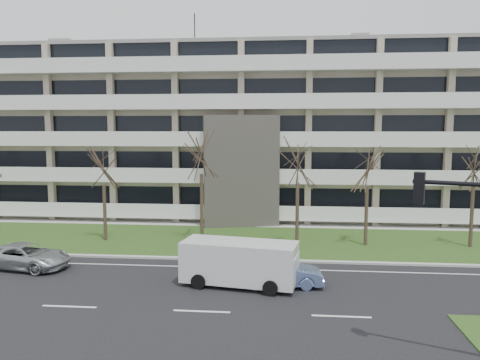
# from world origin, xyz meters

# --- Properties ---
(ground) EXTENTS (160.00, 160.00, 0.00)m
(ground) POSITION_xyz_m (0.00, 0.00, 0.00)
(ground) COLOR black
(ground) RESTS_ON ground
(grass_verge) EXTENTS (90.00, 10.00, 0.06)m
(grass_verge) POSITION_xyz_m (0.00, 13.00, 0.03)
(grass_verge) COLOR #274416
(grass_verge) RESTS_ON ground
(curb) EXTENTS (90.00, 0.35, 0.12)m
(curb) POSITION_xyz_m (0.00, 8.00, 0.06)
(curb) COLOR #B2B2AD
(curb) RESTS_ON ground
(sidewalk) EXTENTS (90.00, 2.00, 0.08)m
(sidewalk) POSITION_xyz_m (0.00, 18.50, 0.04)
(sidewalk) COLOR #B2B2AD
(sidewalk) RESTS_ON ground
(lane_edge_line) EXTENTS (90.00, 0.12, 0.01)m
(lane_edge_line) POSITION_xyz_m (0.00, 6.50, 0.01)
(lane_edge_line) COLOR white
(lane_edge_line) RESTS_ON ground
(apartment_building) EXTENTS (60.50, 15.10, 18.75)m
(apartment_building) POSITION_xyz_m (-0.01, 25.32, 7.61)
(apartment_building) COLOR tan
(apartment_building) RESTS_ON ground
(silver_pickup) EXTENTS (5.39, 3.15, 1.41)m
(silver_pickup) POSITION_xyz_m (-11.06, 5.35, 0.70)
(silver_pickup) COLOR #B5B8BD
(silver_pickup) RESTS_ON ground
(blue_sedan) EXTENTS (4.36, 1.87, 1.40)m
(blue_sedan) POSITION_xyz_m (3.40, 3.59, 0.70)
(blue_sedan) COLOR #7A94D4
(blue_sedan) RESTS_ON ground
(white_van) EXTENTS (6.08, 3.12, 2.25)m
(white_van) POSITION_xyz_m (1.39, 3.58, 1.35)
(white_van) COLOR silver
(white_van) RESTS_ON ground
(tree_2) EXTENTS (3.58, 3.58, 7.16)m
(tree_2) POSITION_xyz_m (-9.05, 12.16, 5.57)
(tree_2) COLOR #382B21
(tree_2) RESTS_ON ground
(tree_3) EXTENTS (4.27, 4.27, 8.54)m
(tree_3) POSITION_xyz_m (-2.20, 12.69, 6.64)
(tree_3) COLOR #382B21
(tree_3) RESTS_ON ground
(tree_4) EXTENTS (3.89, 3.89, 7.79)m
(tree_4) POSITION_xyz_m (4.44, 11.57, 6.06)
(tree_4) COLOR #382B21
(tree_4) RESTS_ON ground
(tree_5) EXTENTS (3.63, 3.63, 7.26)m
(tree_5) POSITION_xyz_m (9.10, 12.39, 5.64)
(tree_5) COLOR #382B21
(tree_5) RESTS_ON ground
(tree_6) EXTENTS (3.74, 3.74, 7.48)m
(tree_6) POSITION_xyz_m (16.01, 12.57, 5.82)
(tree_6) COLOR #382B21
(tree_6) RESTS_ON ground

